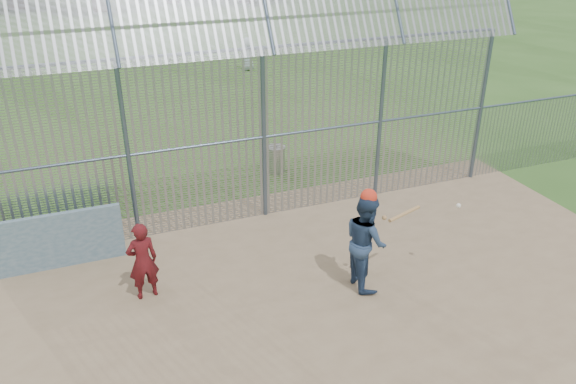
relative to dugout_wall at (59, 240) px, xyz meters
name	(u,v)px	position (x,y,z in m)	size (l,w,h in m)	color
ground	(326,297)	(4.60, -2.90, -0.62)	(120.00, 120.00, 0.00)	#2D511E
dirt_infield	(338,312)	(4.60, -3.40, -0.61)	(14.00, 10.00, 0.02)	#756047
dugout_wall	(59,240)	(0.00, 0.00, 0.00)	(2.50, 0.12, 1.20)	#38566B
batter	(366,241)	(5.44, -2.78, 0.35)	(0.93, 0.72, 1.91)	navy
onlooker	(143,261)	(1.44, -1.66, 0.18)	(0.57, 0.37, 1.56)	maroon
bg_kid_standing	(248,54)	(8.56, 14.46, 0.13)	(0.74, 0.48, 1.51)	gray
batting_gear	(375,199)	(5.56, -2.81, 1.23)	(1.98, 0.52, 0.60)	red
trash_can	(276,159)	(5.73, 2.95, -0.24)	(0.56, 0.56, 0.82)	#9A9CA2
backstop_fence	(338,114)	(6.41, 0.53, 1.74)	(20.09, 0.81, 5.30)	#47566B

